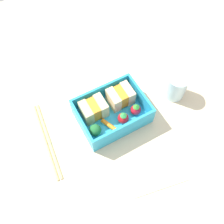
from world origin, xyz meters
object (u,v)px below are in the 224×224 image
(strawberry_far_left, at_px, (123,118))
(chopstick_pair, at_px, (47,140))
(drinking_glass, at_px, (176,86))
(carrot_stick_far_left, at_px, (110,126))
(sandwich_center_left, at_px, (120,97))
(sandwich_left, at_px, (94,109))
(folded_napkin, at_px, (154,168))
(broccoli_floret, at_px, (95,130))
(strawberry_left, at_px, (136,109))

(strawberry_far_left, distance_m, chopstick_pair, 0.20)
(drinking_glass, bearing_deg, carrot_stick_far_left, -177.17)
(sandwich_center_left, relative_size, carrot_stick_far_left, 1.17)
(sandwich_left, distance_m, folded_napkin, 0.21)
(carrot_stick_far_left, relative_size, chopstick_pair, 0.25)
(sandwich_left, relative_size, carrot_stick_far_left, 1.17)
(broccoli_floret, xyz_separation_m, strawberry_left, (0.12, 0.01, -0.01))
(sandwich_left, xyz_separation_m, drinking_glass, (0.23, -0.04, 0.00))
(folded_napkin, bearing_deg, strawberry_left, 75.97)
(broccoli_floret, height_order, drinking_glass, drinking_glass)
(strawberry_far_left, xyz_separation_m, folded_napkin, (0.00, -0.14, -0.03))
(sandwich_center_left, distance_m, folded_napkin, 0.20)
(folded_napkin, bearing_deg, sandwich_left, 106.86)
(strawberry_far_left, relative_size, chopstick_pair, 0.16)
(sandwich_left, xyz_separation_m, sandwich_center_left, (0.08, 0.00, 0.00))
(sandwich_left, height_order, carrot_stick_far_left, sandwich_left)
(broccoli_floret, distance_m, drinking_glass, 0.25)
(sandwich_left, distance_m, drinking_glass, 0.23)
(chopstick_pair, bearing_deg, strawberry_left, -10.68)
(strawberry_left, relative_size, drinking_glass, 0.46)
(broccoli_floret, distance_m, strawberry_left, 0.12)
(carrot_stick_far_left, distance_m, strawberry_left, 0.08)
(carrot_stick_far_left, relative_size, strawberry_far_left, 1.56)
(sandwich_left, height_order, strawberry_far_left, sandwich_left)
(carrot_stick_far_left, bearing_deg, broccoli_floret, -179.87)
(sandwich_left, xyz_separation_m, strawberry_far_left, (0.06, -0.05, -0.01))
(sandwich_left, relative_size, drinking_glass, 0.86)
(strawberry_left, xyz_separation_m, folded_napkin, (-0.04, -0.15, -0.03))
(broccoli_floret, relative_size, folded_napkin, 0.28)
(carrot_stick_far_left, xyz_separation_m, folded_napkin, (0.04, -0.14, -0.02))
(sandwich_left, height_order, broccoli_floret, sandwich_left)
(chopstick_pair, bearing_deg, sandwich_left, 1.84)
(carrot_stick_far_left, bearing_deg, strawberry_far_left, -0.40)
(strawberry_left, bearing_deg, broccoli_floret, -177.37)
(drinking_glass, bearing_deg, sandwich_left, 169.00)
(strawberry_far_left, xyz_separation_m, strawberry_left, (0.04, 0.01, -0.00))
(sandwich_center_left, relative_size, broccoli_floret, 1.59)
(carrot_stick_far_left, height_order, chopstick_pair, carrot_stick_far_left)
(sandwich_left, distance_m, carrot_stick_far_left, 0.06)
(strawberry_left, height_order, folded_napkin, strawberry_left)
(strawberry_far_left, bearing_deg, sandwich_center_left, 67.33)
(sandwich_left, height_order, chopstick_pair, sandwich_left)
(carrot_stick_far_left, height_order, folded_napkin, carrot_stick_far_left)
(carrot_stick_far_left, relative_size, drinking_glass, 0.73)
(strawberry_left, bearing_deg, sandwich_left, 153.31)
(drinking_glass, bearing_deg, sandwich_center_left, 163.41)
(broccoli_floret, height_order, strawberry_far_left, broccoli_floret)
(chopstick_pair, bearing_deg, folded_napkin, -44.31)
(broccoli_floret, distance_m, strawberry_far_left, 0.08)
(sandwich_left, bearing_deg, strawberry_far_left, -44.27)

